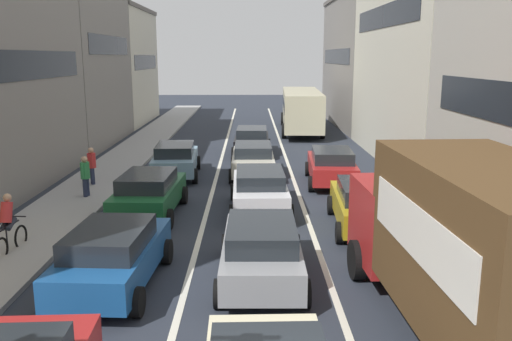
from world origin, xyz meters
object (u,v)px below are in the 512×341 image
Objects in this scene: wagon_left_lane_second at (113,255)px; pedestrian_near_kerb at (92,165)px; sedan_centre_lane_second at (261,249)px; sedan_left_lane_third at (149,193)px; cyclist_on_sidewalk at (9,226)px; hatchback_centre_lane_third at (260,189)px; coupe_centre_lane_fourth at (253,159)px; sedan_right_lane_behind_truck at (365,204)px; bus_mid_queue_primary at (301,107)px; removalist_box_truck at (464,242)px; sedan_left_lane_fourth at (176,159)px; pedestrian_mid_sidewalk at (85,175)px; wagon_right_lane_far at (332,165)px; sedan_centre_lane_fifth at (252,140)px.

pedestrian_near_kerb is (-3.30, 9.80, 0.15)m from wagon_left_lane_second.
pedestrian_near_kerb is at bearing 35.98° from sedan_centre_lane_second.
sedan_left_lane_third is 4.82m from cyclist_on_sidewalk.
pedestrian_near_kerb is (-6.80, 3.58, 0.15)m from hatchback_centre_lane_third.
pedestrian_near_kerb reaches higher than coupe_centre_lane_fourth.
bus_mid_queue_primary reaches higher than sedan_right_lane_behind_truck.
removalist_box_truck reaches higher than wagon_left_lane_second.
cyclist_on_sidewalk is at bearing 160.18° from bus_mid_queue_primary.
bus_mid_queue_primary is at bearing -10.51° from hatchback_centre_lane_third.
pedestrian_near_kerb reaches higher than sedan_right_lane_behind_truck.
pedestrian_mid_sidewalk reaches higher than sedan_left_lane_fourth.
coupe_centre_lane_fourth is (-3.77, 14.25, -1.18)m from removalist_box_truck.
sedan_left_lane_fourth is at bearing 80.89° from wagon_right_lane_far.
hatchback_centre_lane_third is 5.55m from coupe_centre_lane_fourth.
removalist_box_truck is 4.50× the size of cyclist_on_sidewalk.
bus_mid_queue_primary reaches higher than sedan_centre_lane_second.
sedan_left_lane_third is at bearing 126.91° from wagon_right_lane_far.
wagon_right_lane_far is at bearing 23.95° from pedestrian_mid_sidewalk.
sedan_left_lane_third is (-0.23, 5.77, 0.00)m from wagon_left_lane_second.
bus_mid_queue_primary reaches higher than wagon_left_lane_second.
wagon_right_lane_far is at bearing -153.03° from sedan_centre_lane_fifth.
sedan_centre_lane_fifth is (-0.17, 16.93, 0.00)m from sedan_centre_lane_second.
sedan_centre_lane_second is (-3.63, 2.81, -1.18)m from removalist_box_truck.
sedan_left_lane_fourth is at bearing 1.62° from sedan_left_lane_third.
sedan_right_lane_behind_truck is at bearing -99.67° from sedan_left_lane_third.
sedan_left_lane_fourth is 10.21m from sedan_right_lane_behind_truck.
wagon_left_lane_second and coupe_centre_lane_fourth have the same top height.
sedan_right_lane_behind_truck is (3.25, -1.94, 0.00)m from hatchback_centre_lane_third.
sedan_centre_lane_second is 0.98× the size of sedan_right_lane_behind_truck.
sedan_left_lane_third is at bearing 163.85° from bus_mid_queue_primary.
cyclist_on_sidewalk is at bearing 159.08° from sedan_left_lane_fourth.
sedan_centre_lane_fifth is (3.50, 11.49, 0.00)m from sedan_left_lane_third.
coupe_centre_lane_fourth is 0.98× the size of sedan_right_lane_behind_truck.
sedan_centre_lane_second is 0.98× the size of sedan_left_lane_fourth.
sedan_left_lane_third is 8.20m from wagon_right_lane_far.
hatchback_centre_lane_third is 0.99× the size of sedan_left_lane_third.
removalist_box_truck is 14.44m from pedestrian_mid_sidewalk.
pedestrian_mid_sidewalk is at bearing 141.44° from sedan_left_lane_fourth.
wagon_left_lane_second and wagon_right_lane_far have the same top height.
sedan_left_lane_fourth is at bearing 8.88° from pedestrian_near_kerb.
wagon_left_lane_second is 8.00m from sedan_right_lane_behind_truck.
sedan_centre_lane_fifth is (-3.80, 19.74, -1.18)m from removalist_box_truck.
bus_mid_queue_primary is at bearing -11.23° from wagon_left_lane_second.
wagon_left_lane_second is at bearing 68.39° from removalist_box_truck.
sedan_centre_lane_second is 6.94m from cyclist_on_sidewalk.
pedestrian_mid_sidewalk reaches higher than sedan_right_lane_behind_truck.
sedan_left_lane_fourth is at bearing 4.09° from wagon_left_lane_second.
sedan_left_lane_third is at bearing 39.27° from removalist_box_truck.
sedan_centre_lane_fifth is at bearing -7.39° from wagon_left_lane_second.
sedan_left_lane_third is 6.02m from sedan_left_lane_fourth.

